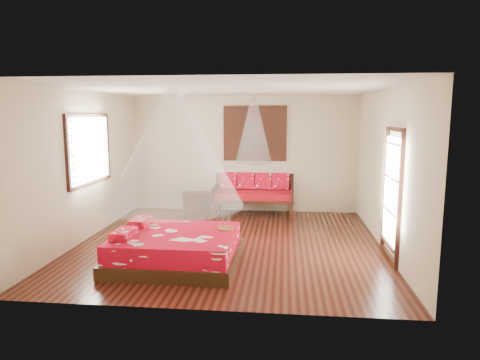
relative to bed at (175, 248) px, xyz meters
name	(u,v)px	position (x,y,z in m)	size (l,w,h in m)	color
room	(229,168)	(0.72, 1.17, 1.15)	(5.54, 5.54, 2.84)	black
bed	(175,248)	(0.00, 0.00, 0.00)	(1.98, 1.79, 0.63)	black
daybed	(254,192)	(0.99, 3.56, 0.27)	(1.90, 0.84, 0.97)	black
storage_chest	(197,202)	(-0.40, 3.62, -0.01)	(0.79, 0.67, 0.47)	black
shutter_panel	(255,134)	(0.99, 3.89, 1.65)	(1.52, 0.06, 1.32)	black
window_left	(90,149)	(-1.99, 1.37, 1.45)	(0.10, 1.74, 1.34)	black
glazed_door	(392,195)	(3.44, 0.57, 0.82)	(0.08, 1.02, 2.16)	black
wine_tray	(226,226)	(0.77, 0.31, 0.31)	(0.28, 0.28, 0.23)	brown
mosquito_net_main	(174,148)	(0.02, 0.00, 1.60)	(2.16, 2.16, 1.80)	white
mosquito_net_daybed	(254,130)	(0.99, 3.42, 1.75)	(0.85, 0.85, 1.50)	white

